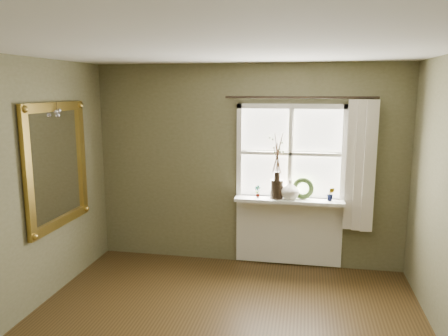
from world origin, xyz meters
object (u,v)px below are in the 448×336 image
(dark_jug, at_px, (277,189))
(gilt_mirror, at_px, (57,165))
(cream_vase, at_px, (290,189))
(wreath, at_px, (303,191))

(dark_jug, bearing_deg, gilt_mirror, -155.88)
(dark_jug, height_order, cream_vase, cream_vase)
(wreath, xyz_separation_m, gilt_mirror, (-2.68, -1.10, 0.43))
(cream_vase, bearing_deg, dark_jug, 180.00)
(cream_vase, xyz_separation_m, wreath, (0.16, 0.04, -0.02))
(cream_vase, height_order, gilt_mirror, gilt_mirror)
(cream_vase, bearing_deg, gilt_mirror, -157.30)
(cream_vase, height_order, wreath, cream_vase)
(wreath, bearing_deg, cream_vase, -163.64)
(wreath, bearing_deg, gilt_mirror, -155.51)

